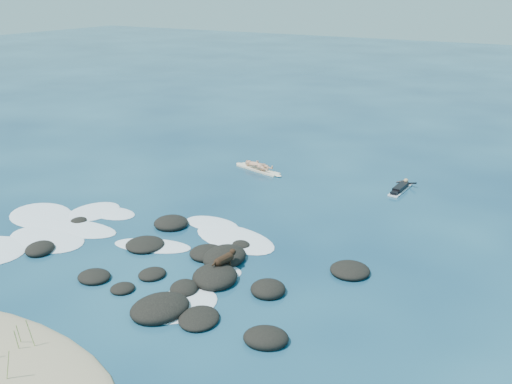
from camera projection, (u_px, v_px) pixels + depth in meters
The scene contains 6 objects.
ground at pixel (177, 244), 20.53m from camera, with size 160.00×160.00×0.00m, color #0A2642.
reef_rocks at pixel (193, 272), 18.33m from camera, with size 14.29×6.83×0.57m.
breaking_foam at pixel (104, 236), 21.17m from camera, with size 12.09×7.89×0.12m.
standing_surfer_rig at pixel (258, 157), 28.28m from camera, with size 3.08×1.16×1.77m.
paddling_surfer_rig at pixel (401, 188), 25.72m from camera, with size 0.99×2.20×0.38m.
dog at pixel (225, 259), 18.33m from camera, with size 0.42×1.16×0.74m.
Camera 1 is at (11.86, -14.61, 8.88)m, focal length 40.00 mm.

